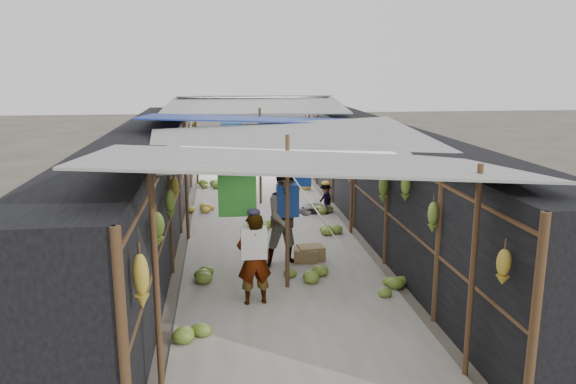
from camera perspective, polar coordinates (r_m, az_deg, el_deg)
name	(u,v)px	position (r m, az deg, el deg)	size (l,w,h in m)	color
aisle_slab	(269,229)	(12.91, -1.95, -3.81)	(3.60, 16.00, 0.02)	#9E998E
stall_left	(146,184)	(12.69, -14.22, 0.82)	(1.40, 15.00, 2.30)	black
stall_right	(385,178)	(13.14, 9.82, 1.42)	(1.40, 15.00, 2.30)	black
crate_near	(311,253)	(10.87, 2.33, -6.25)	(0.48, 0.39, 0.29)	olive
crate_mid	(306,255)	(10.80, 1.79, -6.45)	(0.44, 0.35, 0.26)	olive
crate_back	(235,183)	(17.32, -5.42, 0.88)	(0.49, 0.40, 0.31)	olive
black_basin	(313,209)	(14.41, 2.56, -1.75)	(0.58, 0.58, 0.18)	black
vendor_elderly	(254,259)	(8.76, -3.47, -6.83)	(0.54, 0.36, 1.48)	white
shopper_blue	(288,218)	(10.37, -0.04, -2.65)	(0.90, 0.70, 1.85)	#2156A9
vendor_seated	(326,199)	(14.16, 3.84, -0.72)	(0.52, 0.30, 0.80)	#44413B
market_canopy	(268,123)	(12.79, -2.05, 6.98)	(5.62, 15.20, 2.77)	brown
hanging_bananas	(266,160)	(12.60, -2.26, 3.28)	(3.96, 14.05, 0.78)	gold
floor_bananas	(266,226)	(12.65, -2.21, -3.45)	(4.07, 10.41, 0.35)	gold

